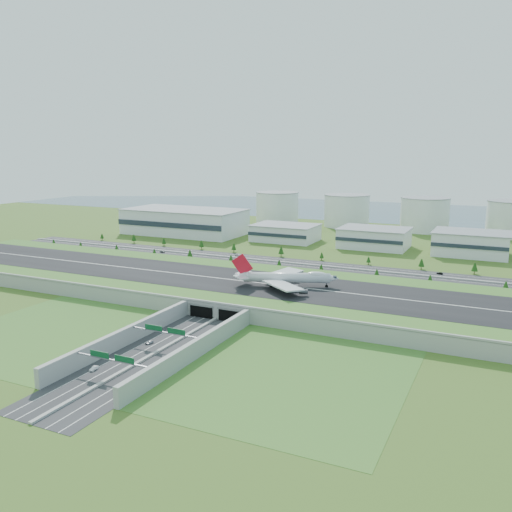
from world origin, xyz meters
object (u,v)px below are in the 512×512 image
at_px(boeing_747, 286,277).
at_px(car_4, 162,252).
at_px(car_2, 205,340).
at_px(car_1, 94,368).
at_px(car_5, 440,273).
at_px(car_3, 132,386).
at_px(car_7, 238,255).
at_px(fuel_tank_a, 277,207).
at_px(car_0, 149,342).

height_order(boeing_747, car_4, boeing_747).
bearing_deg(car_2, car_1, 86.30).
distance_m(car_4, car_5, 222.58).
relative_size(car_3, car_7, 0.84).
height_order(car_1, car_4, car_4).
xyz_separation_m(car_3, car_5, (78.85, 240.10, 0.00)).
height_order(fuel_tank_a, car_3, fuel_tank_a).
distance_m(fuel_tank_a, car_7, 214.09).
bearing_deg(car_2, car_3, 113.53).
bearing_deg(boeing_747, car_5, 34.63).
distance_m(fuel_tank_a, car_5, 294.46).
bearing_deg(fuel_tank_a, car_7, -75.34).
distance_m(car_5, car_7, 157.28).
relative_size(fuel_tank_a, car_3, 9.98).
xyz_separation_m(boeing_747, car_5, (72.70, 106.36, -12.64)).
xyz_separation_m(boeing_747, car_3, (-6.15, -133.74, -12.64)).
bearing_deg(boeing_747, car_2, -115.75).
bearing_deg(car_4, car_2, -126.33).
bearing_deg(car_4, car_0, -132.86).
xyz_separation_m(fuel_tank_a, car_3, (132.44, -444.52, -16.65)).
height_order(fuel_tank_a, car_5, fuel_tank_a).
bearing_deg(car_3, car_1, -21.69).
bearing_deg(car_1, car_2, 58.13).
bearing_deg(car_0, car_1, -73.15).
relative_size(car_1, car_7, 0.73).
xyz_separation_m(car_2, car_5, (79.32, 186.31, 0.03)).
relative_size(car_4, car_5, 1.14).
height_order(boeing_747, car_1, boeing_747).
relative_size(fuel_tank_a, car_0, 12.50).
xyz_separation_m(fuel_tank_a, car_5, (211.29, -204.42, -16.65)).
relative_size(boeing_747, car_3, 11.83).
bearing_deg(car_2, car_5, -90.03).
bearing_deg(boeing_747, car_1, -124.42).
distance_m(fuel_tank_a, car_3, 464.13).
height_order(fuel_tank_a, car_2, fuel_tank_a).
xyz_separation_m(car_2, car_3, (0.47, -53.79, 0.03)).
bearing_deg(car_5, car_7, -75.36).
xyz_separation_m(car_0, car_1, (-2.01, -33.65, 0.03)).
distance_m(fuel_tank_a, car_0, 419.02).
relative_size(boeing_747, car_2, 11.75).
relative_size(boeing_747, car_5, 13.37).
bearing_deg(car_7, car_4, -72.24).
relative_size(car_3, car_4, 0.99).
bearing_deg(car_3, fuel_tank_a, -78.86).
distance_m(car_1, car_4, 246.88).
bearing_deg(car_2, fuel_tank_a, -48.31).
relative_size(car_2, car_5, 1.14).
relative_size(car_0, car_4, 0.79).
relative_size(boeing_747, car_7, 9.99).
distance_m(car_0, car_7, 205.27).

